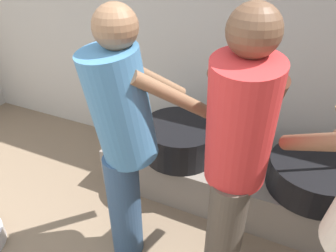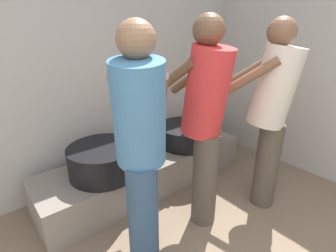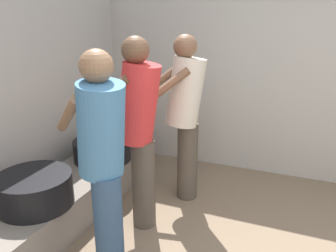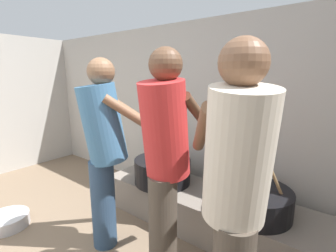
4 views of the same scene
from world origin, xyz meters
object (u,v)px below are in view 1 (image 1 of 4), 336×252
Objects in this scene: cooking_pot_secondary at (180,139)px; cook_in_blue_shirt at (124,135)px; cook_in_red_shirt at (236,155)px; cooking_pot_main at (313,176)px.

cook_in_blue_shirt is (-0.05, -0.68, 0.43)m from cooking_pot_secondary.
cook_in_red_shirt is (0.59, 0.04, 0.03)m from cook_in_blue_shirt.
cook_in_red_shirt is at bearing -123.13° from cooking_pot_main.
cooking_pot_main is 0.90m from cook_in_red_shirt.
cooking_pot_main is at bearing -0.05° from cooking_pot_secondary.
cook_in_blue_shirt is at bearing -176.08° from cook_in_red_shirt.
cooking_pot_secondary is 0.95m from cook_in_red_shirt.
cook_in_blue_shirt reaches higher than cooking_pot_main.
cooking_pot_main is 1.29m from cook_in_blue_shirt.
cook_in_red_shirt reaches higher than cooking_pot_secondary.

